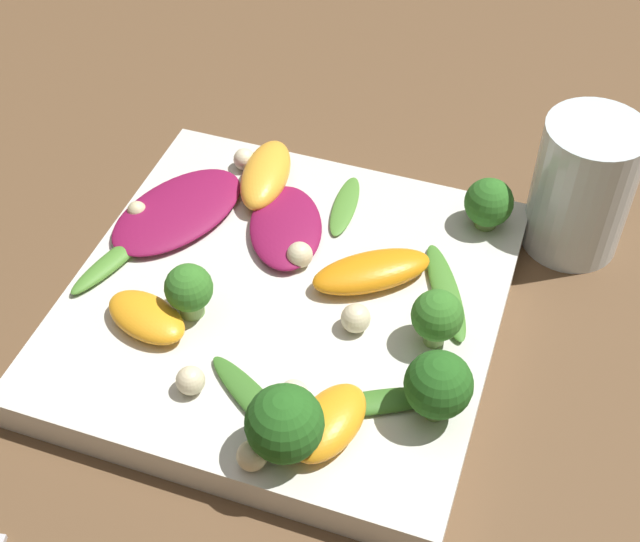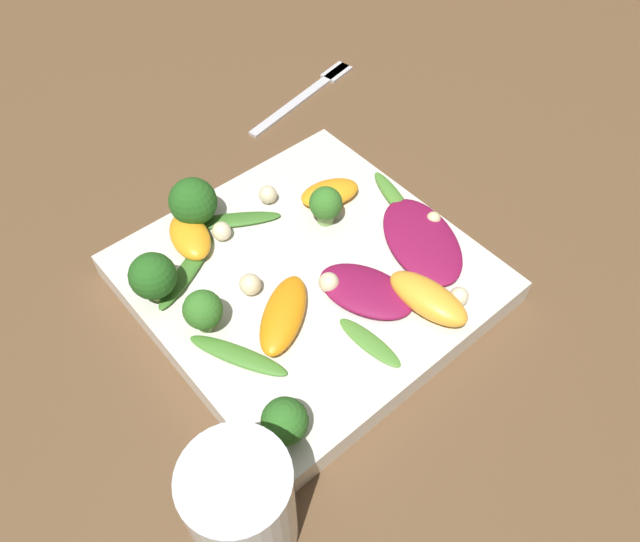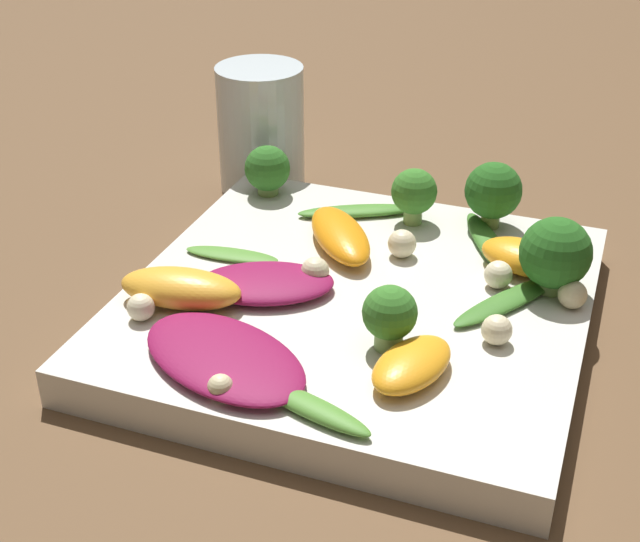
{
  "view_description": "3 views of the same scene",
  "coord_description": "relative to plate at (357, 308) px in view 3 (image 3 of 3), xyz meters",
  "views": [
    {
      "loc": [
        0.35,
        0.14,
        0.45
      ],
      "look_at": [
        -0.02,
        0.02,
        0.04
      ],
      "focal_mm": 50.0,
      "sensor_mm": 36.0,
      "label": 1
    },
    {
      "loc": [
        -0.26,
        0.21,
        0.44
      ],
      "look_at": [
        -0.02,
        0.0,
        0.04
      ],
      "focal_mm": 35.0,
      "sensor_mm": 36.0,
      "label": 2
    },
    {
      "loc": [
        0.14,
        -0.44,
        0.31
      ],
      "look_at": [
        -0.02,
        -0.01,
        0.04
      ],
      "focal_mm": 50.0,
      "sensor_mm": 36.0,
      "label": 3
    }
  ],
  "objects": [
    {
      "name": "broccoli_floret_0",
      "position": [
        0.11,
        0.04,
        0.04
      ],
      "size": [
        0.04,
        0.04,
        0.05
      ],
      "color": "#84AD5B",
      "rests_on": "plate"
    },
    {
      "name": "orange_segment_2",
      "position": [
        -0.03,
        0.05,
        0.02
      ],
      "size": [
        0.07,
        0.08,
        0.02
      ],
      "color": "orange",
      "rests_on": "plate"
    },
    {
      "name": "orange_segment_1",
      "position": [
        0.09,
        0.06,
        0.02
      ],
      "size": [
        0.06,
        0.05,
        0.02
      ],
      "color": "orange",
      "rests_on": "plate"
    },
    {
      "name": "macadamia_nut_1",
      "position": [
        0.01,
        0.05,
        0.02
      ],
      "size": [
        0.02,
        0.02,
        0.02
      ],
      "color": "beige",
      "rests_on": "plate"
    },
    {
      "name": "macadamia_nut_6",
      "position": [
        -0.11,
        -0.07,
        0.02
      ],
      "size": [
        0.02,
        0.02,
        0.02
      ],
      "color": "beige",
      "rests_on": "plate"
    },
    {
      "name": "macadamia_nut_5",
      "position": [
        0.09,
        -0.02,
        0.02
      ],
      "size": [
        0.02,
        0.02,
        0.02
      ],
      "color": "beige",
      "rests_on": "plate"
    },
    {
      "name": "ground_plane",
      "position": [
        0.0,
        0.0,
        -0.01
      ],
      "size": [
        2.4,
        2.4,
        0.0
      ],
      "primitive_type": "plane",
      "color": "brown"
    },
    {
      "name": "orange_segment_3",
      "position": [
        -0.09,
        -0.05,
        0.02
      ],
      "size": [
        0.08,
        0.04,
        0.02
      ],
      "color": "#FCAD33",
      "rests_on": "plate"
    },
    {
      "name": "arugula_sprig_2",
      "position": [
        0.06,
        0.08,
        0.02
      ],
      "size": [
        0.05,
        0.08,
        0.01
      ],
      "color": "#3D7528",
      "rests_on": "plate"
    },
    {
      "name": "radicchio_leaf_1",
      "position": [
        -0.04,
        -0.09,
        0.02
      ],
      "size": [
        0.12,
        0.1,
        0.01
      ],
      "color": "maroon",
      "rests_on": "plate"
    },
    {
      "name": "plate",
      "position": [
        0.0,
        0.0,
        0.0
      ],
      "size": [
        0.27,
        0.27,
        0.02
      ],
      "color": "silver",
      "rests_on": "ground_plane"
    },
    {
      "name": "broccoli_floret_1",
      "position": [
        -0.1,
        0.11,
        0.03
      ],
      "size": [
        0.03,
        0.03,
        0.04
      ],
      "color": "#7A9E51",
      "rests_on": "plate"
    },
    {
      "name": "arugula_sprig_0",
      "position": [
        0.01,
        -0.12,
        0.02
      ],
      "size": [
        0.07,
        0.04,
        0.01
      ],
      "color": "#518E33",
      "rests_on": "plate"
    },
    {
      "name": "arugula_sprig_1",
      "position": [
        -0.09,
        0.01,
        0.01
      ],
      "size": [
        0.06,
        0.02,
        0.0
      ],
      "color": "#518E33",
      "rests_on": "plate"
    },
    {
      "name": "orange_segment_0",
      "position": [
        0.05,
        -0.07,
        0.02
      ],
      "size": [
        0.05,
        0.06,
        0.02
      ],
      "color": "orange",
      "rests_on": "plate"
    },
    {
      "name": "arugula_sprig_3",
      "position": [
        0.09,
        0.02,
        0.02
      ],
      "size": [
        0.06,
        0.09,
        0.01
      ],
      "color": "#3D7528",
      "rests_on": "plate"
    },
    {
      "name": "broccoli_floret_3",
      "position": [
        0.01,
        0.1,
        0.03
      ],
      "size": [
        0.03,
        0.03,
        0.04
      ],
      "color": "#84AD5B",
      "rests_on": "plate"
    },
    {
      "name": "broccoli_floret_2",
      "position": [
        0.03,
        -0.05,
        0.03
      ],
      "size": [
        0.03,
        0.03,
        0.04
      ],
      "color": "#84AD5B",
      "rests_on": "plate"
    },
    {
      "name": "arugula_sprig_4",
      "position": [
        -0.03,
        0.1,
        0.02
      ],
      "size": [
        0.08,
        0.05,
        0.01
      ],
      "color": "#47842D",
      "rests_on": "plate"
    },
    {
      "name": "drinking_glass",
      "position": [
        -0.13,
        0.16,
        0.04
      ],
      "size": [
        0.07,
        0.07,
        0.1
      ],
      "color": "silver",
      "rests_on": "ground_plane"
    },
    {
      "name": "macadamia_nut_2",
      "position": [
        0.12,
        0.03,
        0.02
      ],
      "size": [
        0.02,
        0.02,
        0.02
      ],
      "color": "beige",
      "rests_on": "plate"
    },
    {
      "name": "macadamia_nut_3",
      "position": [
        -0.03,
        0.0,
        0.02
      ],
      "size": [
        0.02,
        0.02,
        0.02
      ],
      "color": "beige",
      "rests_on": "plate"
    },
    {
      "name": "macadamia_nut_0",
      "position": [
        0.08,
        0.03,
        0.02
      ],
      "size": [
        0.02,
        0.02,
        0.02
      ],
      "color": "beige",
      "rests_on": "plate"
    },
    {
      "name": "macadamia_nut_4",
      "position": [
        -0.03,
        -0.12,
        0.02
      ],
      "size": [
        0.01,
        0.01,
        0.01
      ],
      "color": "beige",
      "rests_on": "plate"
    },
    {
      "name": "radicchio_leaf_0",
      "position": [
        -0.05,
        -0.02,
        0.02
      ],
      "size": [
        0.09,
        0.08,
        0.01
      ],
      "color": "maroon",
      "rests_on": "plate"
    },
    {
      "name": "broccoli_floret_4",
      "position": [
        0.06,
        0.11,
        0.04
      ],
      "size": [
        0.04,
        0.04,
        0.05
      ],
      "color": "#7A9E51",
      "rests_on": "plate"
    }
  ]
}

